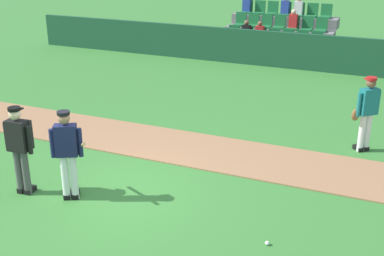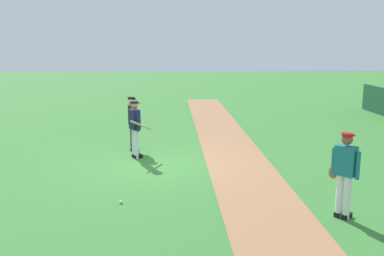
{
  "view_description": "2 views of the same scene",
  "coord_description": "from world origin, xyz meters",
  "px_view_note": "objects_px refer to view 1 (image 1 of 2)",
  "views": [
    {
      "loc": [
        4.8,
        -7.36,
        4.74
      ],
      "look_at": [
        0.96,
        1.61,
        0.94
      ],
      "focal_mm": 47.34,
      "sensor_mm": 36.0,
      "label": 1
    },
    {
      "loc": [
        12.26,
        0.62,
        3.5
      ],
      "look_at": [
        0.19,
        1.23,
        1.08
      ],
      "focal_mm": 40.41,
      "sensor_mm": 36.0,
      "label": 2
    }
  ],
  "objects_px": {
    "runner_teal_jersey": "(367,112)",
    "baseball": "(267,243)",
    "batter_navy_jersey": "(67,152)",
    "umpire_home_plate": "(20,145)"
  },
  "relations": [
    {
      "from": "runner_teal_jersey",
      "to": "baseball",
      "type": "xyz_separation_m",
      "value": [
        -1.0,
        -4.55,
        -0.93
      ]
    },
    {
      "from": "batter_navy_jersey",
      "to": "umpire_home_plate",
      "type": "bearing_deg",
      "value": -170.72
    },
    {
      "from": "umpire_home_plate",
      "to": "runner_teal_jersey",
      "type": "bearing_deg",
      "value": 38.87
    },
    {
      "from": "umpire_home_plate",
      "to": "runner_teal_jersey",
      "type": "distance_m",
      "value": 7.45
    },
    {
      "from": "runner_teal_jersey",
      "to": "baseball",
      "type": "distance_m",
      "value": 4.75
    },
    {
      "from": "umpire_home_plate",
      "to": "runner_teal_jersey",
      "type": "relative_size",
      "value": 1.0
    },
    {
      "from": "baseball",
      "to": "batter_navy_jersey",
      "type": "bearing_deg",
      "value": 179.49
    },
    {
      "from": "runner_teal_jersey",
      "to": "baseball",
      "type": "bearing_deg",
      "value": -102.45
    },
    {
      "from": "batter_navy_jersey",
      "to": "baseball",
      "type": "distance_m",
      "value": 3.94
    },
    {
      "from": "umpire_home_plate",
      "to": "baseball",
      "type": "distance_m",
      "value": 4.89
    }
  ]
}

